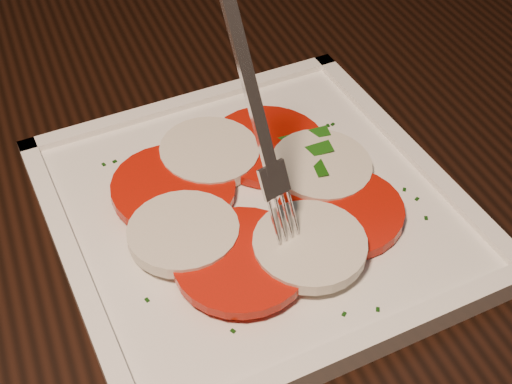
# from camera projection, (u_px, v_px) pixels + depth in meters

# --- Properties ---
(table) EXTENTS (1.25, 0.87, 0.75)m
(table) POSITION_uv_depth(u_px,v_px,m) (261.00, 214.00, 0.72)
(table) COLOR black
(table) RESTS_ON ground
(plate) EXTENTS (0.35, 0.35, 0.01)m
(plate) POSITION_uv_depth(u_px,v_px,m) (256.00, 212.00, 0.57)
(plate) COLOR white
(plate) RESTS_ON table
(caprese_salad) EXTENTS (0.24, 0.25, 0.02)m
(caprese_salad) POSITION_uv_depth(u_px,v_px,m) (256.00, 198.00, 0.56)
(caprese_salad) COLOR #C10D04
(caprese_salad) RESTS_ON plate
(fork) EXTENTS (0.06, 0.09, 0.18)m
(fork) POSITION_uv_depth(u_px,v_px,m) (248.00, 106.00, 0.48)
(fork) COLOR white
(fork) RESTS_ON caprese_salad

